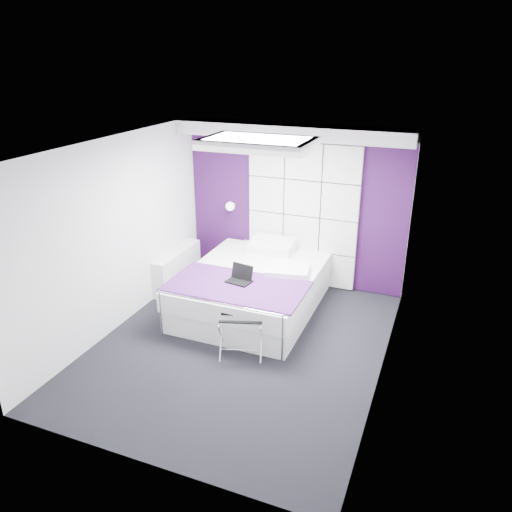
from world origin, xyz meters
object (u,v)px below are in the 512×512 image
(radiator, at_px, (177,268))
(luggage_rack, at_px, (241,336))
(bed, at_px, (253,288))
(nightstand, at_px, (254,246))
(laptop, at_px, (240,277))
(wall_lamp, at_px, (231,206))

(radiator, relative_size, luggage_rack, 2.26)
(radiator, relative_size, bed, 0.53)
(nightstand, height_order, luggage_rack, nightstand)
(radiator, distance_m, bed, 1.48)
(bed, relative_size, nightstand, 4.82)
(radiator, height_order, bed, bed)
(bed, relative_size, luggage_rack, 4.30)
(nightstand, distance_m, luggage_rack, 2.34)
(radiator, height_order, laptop, laptop)
(bed, bearing_deg, luggage_rack, -74.60)
(wall_lamp, xyz_separation_m, nightstand, (0.42, -0.04, -0.64))
(wall_lamp, bearing_deg, laptop, -61.70)
(wall_lamp, height_order, nightstand, wall_lamp)
(laptop, bearing_deg, luggage_rack, -56.51)
(luggage_rack, xyz_separation_m, laptop, (-0.33, 0.75, 0.44))
(radiator, xyz_separation_m, bed, (1.45, -0.29, 0.04))
(luggage_rack, bearing_deg, wall_lamp, 99.16)
(laptop, bearing_deg, wall_lamp, 127.77)
(radiator, bearing_deg, nightstand, 34.13)
(radiator, distance_m, laptop, 1.67)
(bed, bearing_deg, radiator, 168.55)
(radiator, xyz_separation_m, laptop, (1.45, -0.74, 0.40))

